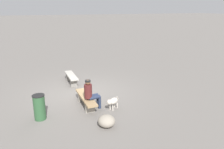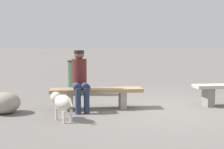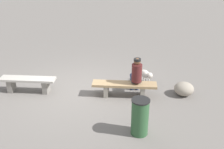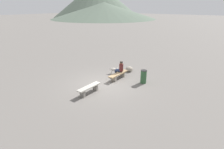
{
  "view_description": "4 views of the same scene",
  "coord_description": "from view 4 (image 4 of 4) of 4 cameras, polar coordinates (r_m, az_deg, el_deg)",
  "views": [
    {
      "loc": [
        9.24,
        -2.28,
        3.79
      ],
      "look_at": [
        -0.77,
        1.77,
        0.47
      ],
      "focal_mm": 35.43,
      "sensor_mm": 36.0,
      "label": 1
    },
    {
      "loc": [
        1.83,
        5.73,
        1.31
      ],
      "look_at": [
        0.96,
        -1.23,
        0.6
      ],
      "focal_mm": 47.11,
      "sensor_mm": 36.0,
      "label": 2
    },
    {
      "loc": [
        1.57,
        -7.06,
        3.81
      ],
      "look_at": [
        1.07,
        -0.59,
        0.86
      ],
      "focal_mm": 41.74,
      "sensor_mm": 36.0,
      "label": 3
    },
    {
      "loc": [
        -8.37,
        -7.11,
        4.92
      ],
      "look_at": [
        0.19,
        -0.57,
        0.77
      ],
      "focal_mm": 28.8,
      "sensor_mm": 36.0,
      "label": 4
    }
  ],
  "objects": [
    {
      "name": "dog",
      "position": [
        13.8,
        0.68,
        1.62
      ],
      "size": [
        0.45,
        0.61,
        0.48
      ],
      "rotation": [
        0.0,
        0.0,
        5.25
      ],
      "color": "beige",
      "rests_on": "ground"
    },
    {
      "name": "seated_person",
      "position": [
        13.01,
        2.53,
        1.99
      ],
      "size": [
        0.36,
        0.64,
        1.21
      ],
      "rotation": [
        0.0,
        0.0,
        0.11
      ],
      "color": "#511E1E",
      "rests_on": "ground"
    },
    {
      "name": "distant_peak_0",
      "position": [
        86.77,
        -4.89,
        22.55
      ],
      "size": [
        38.62,
        38.62,
        14.63
      ],
      "primitive_type": "cone",
      "color": "#566656",
      "rests_on": "ground"
    },
    {
      "name": "distant_peak_1",
      "position": [
        75.78,
        -2.7,
        19.66
      ],
      "size": [
        41.34,
        41.34,
        6.23
      ],
      "primitive_type": "cone",
      "color": "#566656",
      "rests_on": "ground"
    },
    {
      "name": "ground",
      "position": [
        12.04,
        -2.72,
        -3.24
      ],
      "size": [
        210.0,
        210.0,
        0.06
      ],
      "primitive_type": "cube",
      "color": "slate"
    },
    {
      "name": "trash_bin",
      "position": [
        12.24,
        9.97,
        -0.68
      ],
      "size": [
        0.43,
        0.43,
        0.91
      ],
      "color": "#2D5633",
      "rests_on": "ground"
    },
    {
      "name": "bench_left",
      "position": [
        10.77,
        -7.28,
        -4.43
      ],
      "size": [
        1.68,
        0.39,
        0.46
      ],
      "rotation": [
        0.0,
        0.0,
        0.0
      ],
      "color": "gray",
      "rests_on": "ground"
    },
    {
      "name": "boulder",
      "position": [
        14.35,
        5.49,
        1.75
      ],
      "size": [
        0.69,
        0.67,
        0.4
      ],
      "primitive_type": "ellipsoid",
      "rotation": [
        0.0,
        0.0,
        1.79
      ],
      "color": "gray",
      "rests_on": "ground"
    },
    {
      "name": "bench_right",
      "position": [
        12.82,
        2.03,
        -0.06
      ],
      "size": [
        1.89,
        0.4,
        0.42
      ],
      "rotation": [
        0.0,
        0.0,
        0.0
      ],
      "color": "gray",
      "rests_on": "ground"
    }
  ]
}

